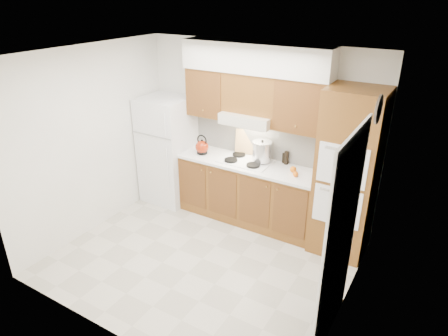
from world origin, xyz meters
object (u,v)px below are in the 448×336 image
fridge (168,150)px  stock_pot (262,152)px  kettle (202,147)px  oven_cabinet (347,174)px

fridge → stock_pot: (1.59, 0.15, 0.25)m
kettle → fridge: bearing=-158.8°
fridge → oven_cabinet: oven_cabinet is taller
oven_cabinet → kettle: size_ratio=10.98×
fridge → kettle: 0.70m
oven_cabinet → fridge: bearing=-179.3°
kettle → stock_pot: bearing=32.7°
stock_pot → fridge: bearing=-174.5°
fridge → kettle: size_ratio=8.59×
oven_cabinet → kettle: oven_cabinet is taller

